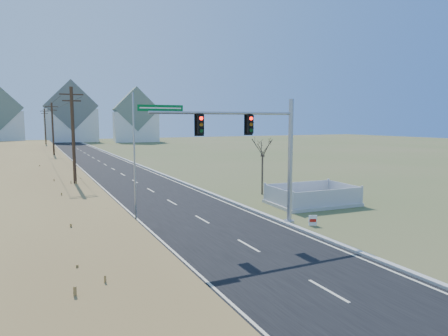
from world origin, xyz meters
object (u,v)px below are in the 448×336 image
(open_sign, at_px, (313,220))
(bare_tree, at_px, (263,146))
(fence_enclosure, at_px, (312,201))
(traffic_signal_mast, at_px, (264,150))
(flagpole, at_px, (135,176))

(open_sign, xyz_separation_m, bare_tree, (2.68, 10.23, 3.85))
(fence_enclosure, bearing_deg, traffic_signal_mast, -146.29)
(traffic_signal_mast, distance_m, flagpole, 7.61)
(flagpole, height_order, bare_tree, flagpole)
(traffic_signal_mast, height_order, bare_tree, traffic_signal_mast)
(fence_enclosure, height_order, open_sign, fence_enclosure)
(flagpole, bearing_deg, bare_tree, 26.93)
(traffic_signal_mast, distance_m, fence_enclosure, 9.06)
(open_sign, bearing_deg, flagpole, 178.11)
(flagpole, distance_m, bare_tree, 14.03)
(traffic_signal_mast, distance_m, open_sign, 5.29)
(open_sign, relative_size, bare_tree, 0.12)
(traffic_signal_mast, xyz_separation_m, bare_tree, (5.57, 9.18, -0.45))
(open_sign, distance_m, bare_tree, 11.26)
(traffic_signal_mast, distance_m, bare_tree, 10.74)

